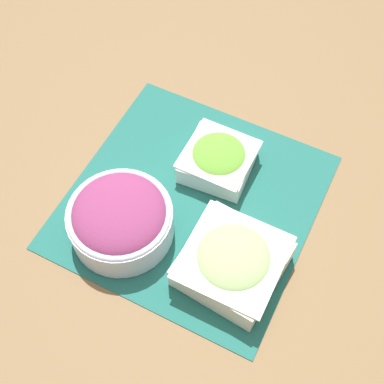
% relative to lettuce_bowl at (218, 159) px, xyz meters
% --- Properties ---
extents(ground_plane, '(3.00, 3.00, 0.00)m').
position_rel_lettuce_bowl_xyz_m(ground_plane, '(-0.09, 0.01, -0.03)').
color(ground_plane, olive).
extents(placemat, '(0.44, 0.44, 0.00)m').
position_rel_lettuce_bowl_xyz_m(placemat, '(-0.09, 0.01, -0.03)').
color(placemat, '#236B60').
rests_on(placemat, ground_plane).
extents(lettuce_bowl, '(0.13, 0.13, 0.06)m').
position_rel_lettuce_bowl_xyz_m(lettuce_bowl, '(0.00, 0.00, 0.00)').
color(lettuce_bowl, white).
rests_on(lettuce_bowl, placemat).
extents(onion_bowl, '(0.18, 0.18, 0.09)m').
position_rel_lettuce_bowl_xyz_m(onion_bowl, '(-0.20, 0.09, 0.02)').
color(onion_bowl, silver).
rests_on(onion_bowl, placemat).
extents(cucumber_bowl, '(0.17, 0.17, 0.07)m').
position_rel_lettuce_bowl_xyz_m(cucumber_bowl, '(-0.18, -0.11, 0.01)').
color(cucumber_bowl, silver).
rests_on(cucumber_bowl, placemat).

